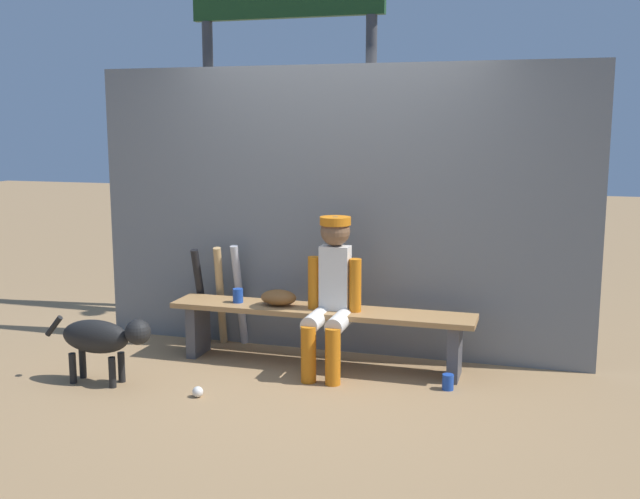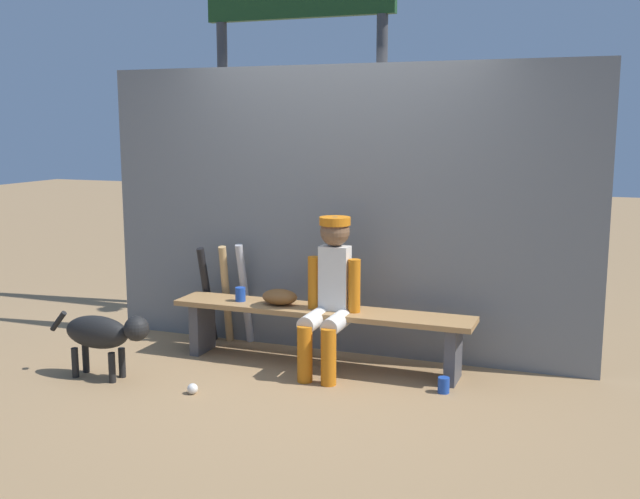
{
  "view_description": "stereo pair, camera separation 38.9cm",
  "coord_description": "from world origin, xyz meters",
  "px_view_note": "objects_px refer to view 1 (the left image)",
  "views": [
    {
      "loc": [
        1.58,
        -5.27,
        1.83
      ],
      "look_at": [
        0.0,
        0.0,
        0.9
      ],
      "focal_mm": 42.08,
      "sensor_mm": 36.0,
      "label": 1
    },
    {
      "loc": [
        1.95,
        -5.15,
        1.83
      ],
      "look_at": [
        0.0,
        0.0,
        0.9
      ],
      "focal_mm": 42.08,
      "sensor_mm": 36.0,
      "label": 2
    }
  ],
  "objects_px": {
    "baseball_glove": "(279,298)",
    "bat_aluminum_silver": "(239,295)",
    "dog": "(103,338)",
    "baseball": "(198,392)",
    "scoreboard": "(292,19)",
    "dugout_bench": "(320,321)",
    "bat_wood_tan": "(220,296)",
    "player_seated": "(331,289)",
    "cup_on_ground": "(448,382)",
    "cup_on_bench": "(238,296)",
    "bat_aluminum_black": "(201,297)"
  },
  "relations": [
    {
      "from": "baseball_glove",
      "to": "bat_wood_tan",
      "type": "bearing_deg",
      "value": 155.62
    },
    {
      "from": "baseball_glove",
      "to": "bat_aluminum_silver",
      "type": "xyz_separation_m",
      "value": [
        -0.46,
        0.31,
        -0.08
      ]
    },
    {
      "from": "bat_aluminum_silver",
      "to": "baseball",
      "type": "bearing_deg",
      "value": -81.05
    },
    {
      "from": "player_seated",
      "to": "baseball_glove",
      "type": "height_order",
      "value": "player_seated"
    },
    {
      "from": "bat_wood_tan",
      "to": "scoreboard",
      "type": "xyz_separation_m",
      "value": [
        0.27,
        1.11,
        2.34
      ]
    },
    {
      "from": "player_seated",
      "to": "bat_aluminum_silver",
      "type": "bearing_deg",
      "value": 154.85
    },
    {
      "from": "dugout_bench",
      "to": "cup_on_bench",
      "type": "bearing_deg",
      "value": -179.27
    },
    {
      "from": "bat_aluminum_silver",
      "to": "scoreboard",
      "type": "height_order",
      "value": "scoreboard"
    },
    {
      "from": "player_seated",
      "to": "bat_aluminum_black",
      "type": "bearing_deg",
      "value": 163.83
    },
    {
      "from": "scoreboard",
      "to": "bat_aluminum_silver",
      "type": "bearing_deg",
      "value": -96.0
    },
    {
      "from": "baseball_glove",
      "to": "bat_wood_tan",
      "type": "height_order",
      "value": "bat_wood_tan"
    },
    {
      "from": "dugout_bench",
      "to": "cup_on_ground",
      "type": "height_order",
      "value": "dugout_bench"
    },
    {
      "from": "cup_on_bench",
      "to": "scoreboard",
      "type": "relative_size",
      "value": 0.03
    },
    {
      "from": "baseball",
      "to": "cup_on_bench",
      "type": "xyz_separation_m",
      "value": [
        -0.06,
        0.87,
        0.47
      ]
    },
    {
      "from": "dugout_bench",
      "to": "baseball_glove",
      "type": "height_order",
      "value": "baseball_glove"
    },
    {
      "from": "dugout_bench",
      "to": "baseball_glove",
      "type": "bearing_deg",
      "value": 180.0
    },
    {
      "from": "baseball_glove",
      "to": "cup_on_bench",
      "type": "height_order",
      "value": "baseball_glove"
    },
    {
      "from": "bat_wood_tan",
      "to": "cup_on_bench",
      "type": "bearing_deg",
      "value": -45.72
    },
    {
      "from": "bat_aluminum_silver",
      "to": "dog",
      "type": "xyz_separation_m",
      "value": [
        -0.57,
        -1.14,
        -0.09
      ]
    },
    {
      "from": "dugout_bench",
      "to": "cup_on_bench",
      "type": "height_order",
      "value": "cup_on_bench"
    },
    {
      "from": "baseball",
      "to": "scoreboard",
      "type": "xyz_separation_m",
      "value": [
        -0.08,
        2.26,
        2.72
      ]
    },
    {
      "from": "bat_aluminum_silver",
      "to": "baseball",
      "type": "xyz_separation_m",
      "value": [
        0.19,
        -1.2,
        -0.39
      ]
    },
    {
      "from": "player_seated",
      "to": "dugout_bench",
      "type": "bearing_deg",
      "value": 136.66
    },
    {
      "from": "bat_aluminum_silver",
      "to": "dog",
      "type": "bearing_deg",
      "value": -116.57
    },
    {
      "from": "baseball",
      "to": "player_seated",
      "type": "bearing_deg",
      "value": 46.99
    },
    {
      "from": "baseball",
      "to": "cup_on_ground",
      "type": "xyz_separation_m",
      "value": [
        1.6,
        0.63,
        0.02
      ]
    },
    {
      "from": "cup_on_ground",
      "to": "bat_aluminum_silver",
      "type": "bearing_deg",
      "value": 162.45
    },
    {
      "from": "bat_wood_tan",
      "to": "player_seated",
      "type": "bearing_deg",
      "value": -20.1
    },
    {
      "from": "cup_on_ground",
      "to": "bat_aluminum_black",
      "type": "bearing_deg",
      "value": 166.77
    },
    {
      "from": "dugout_bench",
      "to": "baseball",
      "type": "height_order",
      "value": "dugout_bench"
    },
    {
      "from": "bat_aluminum_silver",
      "to": "scoreboard",
      "type": "relative_size",
      "value": 0.22
    },
    {
      "from": "cup_on_bench",
      "to": "scoreboard",
      "type": "xyz_separation_m",
      "value": [
        -0.01,
        1.39,
        2.25
      ]
    },
    {
      "from": "dog",
      "to": "bat_aluminum_black",
      "type": "bearing_deg",
      "value": 76.6
    },
    {
      "from": "player_seated",
      "to": "bat_aluminum_black",
      "type": "distance_m",
      "value": 1.29
    },
    {
      "from": "bat_aluminum_black",
      "to": "cup_on_bench",
      "type": "xyz_separation_m",
      "value": [
        0.44,
        -0.25,
        0.09
      ]
    },
    {
      "from": "bat_wood_tan",
      "to": "baseball",
      "type": "distance_m",
      "value": 1.27
    },
    {
      "from": "player_seated",
      "to": "bat_wood_tan",
      "type": "bearing_deg",
      "value": 159.9
    },
    {
      "from": "bat_aluminum_silver",
      "to": "baseball",
      "type": "height_order",
      "value": "bat_aluminum_silver"
    },
    {
      "from": "baseball_glove",
      "to": "scoreboard",
      "type": "height_order",
      "value": "scoreboard"
    },
    {
      "from": "bat_aluminum_black",
      "to": "scoreboard",
      "type": "distance_m",
      "value": 2.64
    },
    {
      "from": "bat_aluminum_silver",
      "to": "bat_aluminum_black",
      "type": "distance_m",
      "value": 0.32
    },
    {
      "from": "cup_on_ground",
      "to": "dog",
      "type": "bearing_deg",
      "value": -166.44
    },
    {
      "from": "baseball_glove",
      "to": "bat_aluminum_silver",
      "type": "relative_size",
      "value": 0.33
    },
    {
      "from": "dugout_bench",
      "to": "bat_wood_tan",
      "type": "bearing_deg",
      "value": 163.63
    },
    {
      "from": "dugout_bench",
      "to": "bat_aluminum_silver",
      "type": "bearing_deg",
      "value": 158.26
    },
    {
      "from": "bat_aluminum_black",
      "to": "scoreboard",
      "type": "relative_size",
      "value": 0.21
    },
    {
      "from": "cup_on_bench",
      "to": "dog",
      "type": "xyz_separation_m",
      "value": [
        -0.69,
        -0.81,
        -0.17
      ]
    },
    {
      "from": "player_seated",
      "to": "scoreboard",
      "type": "bearing_deg",
      "value": 118.0
    },
    {
      "from": "cup_on_ground",
      "to": "cup_on_bench",
      "type": "xyz_separation_m",
      "value": [
        -1.67,
        0.24,
        0.45
      ]
    },
    {
      "from": "dog",
      "to": "bat_aluminum_silver",
      "type": "bearing_deg",
      "value": 63.43
    }
  ]
}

